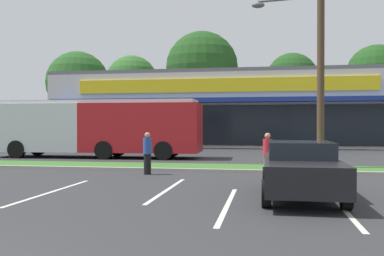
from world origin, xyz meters
name	(u,v)px	position (x,y,z in m)	size (l,w,h in m)	color
grass_median	(159,167)	(0.00, 14.00, 0.06)	(56.00, 2.20, 0.12)	#386B28
curb_lip	(151,169)	(0.00, 12.78, 0.06)	(56.00, 0.24, 0.12)	#99968C
parking_stripe_1	(52,192)	(-1.32, 7.01, 0.00)	(0.12, 4.80, 0.01)	silver
parking_stripe_2	(167,190)	(1.78, 7.91, 0.00)	(0.12, 4.80, 0.01)	silver
parking_stripe_3	(228,204)	(3.70, 5.92, 0.00)	(0.12, 4.80, 0.01)	silver
parking_stripe_4	(342,208)	(6.29, 5.97, 0.00)	(0.12, 4.80, 0.01)	silver
storefront_building	(227,110)	(1.08, 35.14, 3.21)	(29.78, 11.61, 6.41)	beige
tree_far_left	(78,83)	(-18.81, 47.08, 7.16)	(7.82, 7.82, 11.08)	#473323
tree_left	(132,82)	(-11.55, 46.53, 7.11)	(6.33, 6.33, 10.29)	#473323
tree_mid_left	(202,68)	(-2.36, 42.88, 8.15)	(7.89, 7.89, 12.11)	#473323
tree_mid	(292,79)	(7.52, 46.41, 7.11)	(5.86, 5.86, 10.06)	#473323
tree_mid_right	(376,74)	(15.90, 43.35, 7.10)	(6.11, 6.11, 10.18)	#473323
utility_pole	(317,41)	(6.67, 14.31, 5.34)	(3.10, 2.39, 9.98)	#4C3826
city_bus	(96,127)	(-4.96, 19.11, 1.77)	(12.03, 2.86, 3.25)	#AD191E
car_1	(30,139)	(-12.09, 24.40, 0.81)	(4.46, 1.95, 1.60)	#515459
car_2	(300,168)	(5.47, 7.22, 0.75)	(1.95, 4.73, 1.44)	black
pedestrian_near_bench	(268,155)	(4.64, 11.28, 0.80)	(0.32, 0.32, 1.59)	#726651
pedestrian_by_pole	(147,153)	(0.17, 11.56, 0.80)	(0.32, 0.32, 1.59)	black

